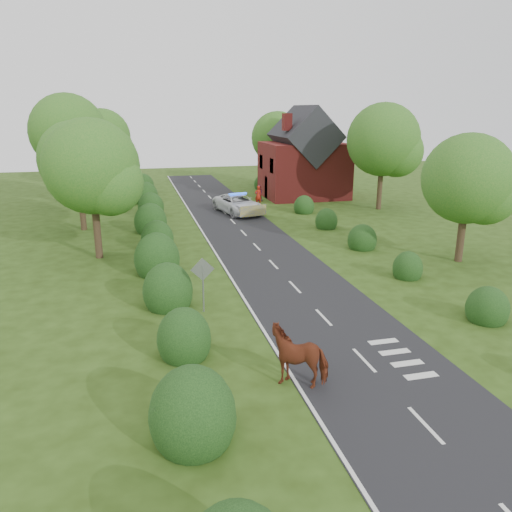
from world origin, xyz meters
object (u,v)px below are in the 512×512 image
object	(u,v)px
cow	(299,358)
pedestrian_red	(258,196)
pedestrian_purple	(259,193)
road_sign	(203,277)
police_van	(238,204)

from	to	relation	value
cow	pedestrian_red	world-z (taller)	pedestrian_red
pedestrian_purple	road_sign	bearing A→B (deg)	80.53
pedestrian_purple	police_van	bearing A→B (deg)	68.65
cow	pedestrian_purple	world-z (taller)	cow
cow	pedestrian_purple	size ratio (longest dim) A/B	1.49
pedestrian_red	pedestrian_purple	xyz separation A→B (m)	(0.63, 2.18, -0.15)
road_sign	pedestrian_red	distance (m)	25.99
police_van	pedestrian_red	size ratio (longest dim) A/B	3.41
road_sign	police_van	xyz separation A→B (m)	(6.13, 21.26, -0.84)
pedestrian_red	police_van	bearing A→B (deg)	39.34
road_sign	pedestrian_purple	world-z (taller)	road_sign
road_sign	police_van	bearing A→B (deg)	73.90
cow	pedestrian_red	distance (m)	31.83
police_van	pedestrian_purple	bearing A→B (deg)	45.66
road_sign	cow	size ratio (longest dim) A/B	1.09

